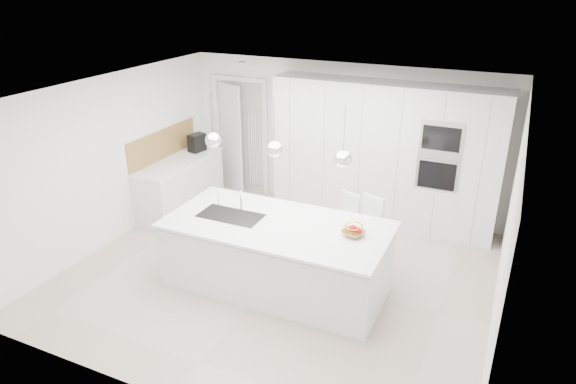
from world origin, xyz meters
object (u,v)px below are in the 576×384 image
at_px(island_base, 276,258).
at_px(espresso_machine, 197,143).
at_px(bar_stool_right, 369,237).
at_px(bar_stool_left, 346,229).
at_px(fruit_bowl, 353,233).

distance_m(island_base, espresso_machine, 3.31).
height_order(espresso_machine, bar_stool_right, espresso_machine).
relative_size(bar_stool_left, bar_stool_right, 0.94).
relative_size(island_base, espresso_machine, 8.93).
bearing_deg(bar_stool_left, island_base, -101.91).
xyz_separation_m(fruit_bowl, bar_stool_right, (-0.00, 0.73, -0.40)).
bearing_deg(bar_stool_right, bar_stool_left, -179.27).
distance_m(fruit_bowl, bar_stool_left, 1.04).
distance_m(espresso_machine, bar_stool_right, 3.74).
bearing_deg(espresso_machine, fruit_bowl, -17.06).
xyz_separation_m(bar_stool_left, bar_stool_right, (0.36, -0.14, 0.03)).
bearing_deg(fruit_bowl, island_base, -172.24).
distance_m(fruit_bowl, espresso_machine, 4.00).
distance_m(bar_stool_left, bar_stool_right, 0.39).
bearing_deg(bar_stool_right, fruit_bowl, -67.95).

